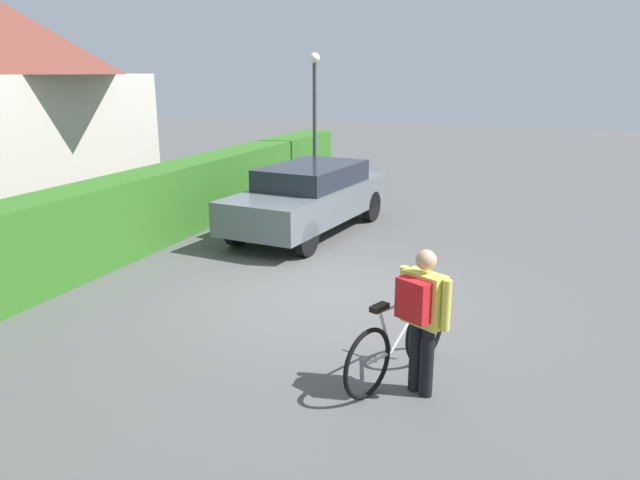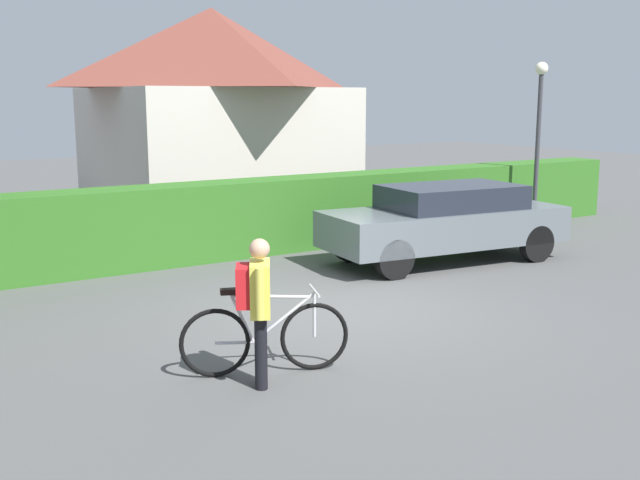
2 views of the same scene
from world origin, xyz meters
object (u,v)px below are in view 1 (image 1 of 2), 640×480
at_px(person_rider, 422,310).
at_px(street_lamp, 315,102).
at_px(parked_car_near, 310,196).
at_px(bicycle, 398,343).

xyz_separation_m(person_rider, street_lamp, (9.67, 4.99, 1.50)).
height_order(person_rider, street_lamp, street_lamp).
height_order(parked_car_near, bicycle, parked_car_near).
bearing_deg(parked_car_near, person_rider, -148.29).
bearing_deg(street_lamp, person_rider, -152.72).
relative_size(bicycle, street_lamp, 0.47).
xyz_separation_m(parked_car_near, bicycle, (-5.46, -3.24, -0.35)).
relative_size(parked_car_near, bicycle, 2.65).
distance_m(parked_car_near, street_lamp, 4.55).
distance_m(parked_car_near, bicycle, 6.36).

